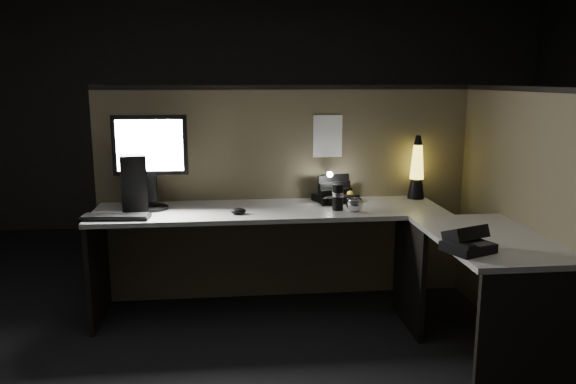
{
  "coord_description": "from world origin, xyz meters",
  "views": [
    {
      "loc": [
        -0.42,
        -3.01,
        1.57
      ],
      "look_at": [
        -0.05,
        0.35,
        0.89
      ],
      "focal_mm": 35.0,
      "sensor_mm": 36.0,
      "label": 1
    }
  ],
  "objects": [
    {
      "name": "steel_mug",
      "position": [
        0.39,
        0.45,
        0.77
      ],
      "size": [
        0.12,
        0.12,
        0.09
      ],
      "primitive_type": "imported",
      "rotation": [
        0.0,
        0.0,
        -0.11
      ],
      "color": "silver",
      "rests_on": "desk"
    },
    {
      "name": "lava_lamp",
      "position": [
        0.92,
        0.81,
        0.92
      ],
      "size": [
        0.12,
        0.12,
        0.45
      ],
      "color": "black",
      "rests_on": "desk"
    },
    {
      "name": "pc_tower",
      "position": [
        -1.04,
        0.7,
        0.92
      ],
      "size": [
        0.22,
        0.38,
        0.37
      ],
      "primitive_type": "cube",
      "rotation": [
        0.0,
        0.0,
        0.19
      ],
      "color": "black",
      "rests_on": "desk"
    },
    {
      "name": "monitor",
      "position": [
        -0.92,
        0.68,
        1.1
      ],
      "size": [
        0.48,
        0.2,
        0.61
      ],
      "rotation": [
        0.0,
        0.0,
        -0.02
      ],
      "color": "black",
      "rests_on": "desk"
    },
    {
      "name": "figurine",
      "position": [
        0.43,
        0.77,
        0.78
      ],
      "size": [
        0.05,
        0.05,
        0.05
      ],
      "primitive_type": "sphere",
      "color": "gold",
      "rests_on": "desk"
    },
    {
      "name": "clip_lamp",
      "position": [
        0.28,
        0.82,
        0.86
      ],
      "size": [
        0.04,
        0.17,
        0.21
      ],
      "color": "silver",
      "rests_on": "desk"
    },
    {
      "name": "keyboard",
      "position": [
        -1.11,
        0.42,
        0.74
      ],
      "size": [
        0.42,
        0.17,
        0.02
      ],
      "primitive_type": "cube",
      "rotation": [
        0.0,
        0.0,
        -0.08
      ],
      "color": "black",
      "rests_on": "desk"
    },
    {
      "name": "desk_phone",
      "position": [
        0.76,
        -0.44,
        0.78
      ],
      "size": [
        0.27,
        0.27,
        0.13
      ],
      "rotation": [
        0.0,
        0.0,
        0.4
      ],
      "color": "black",
      "rests_on": "desk"
    },
    {
      "name": "pinned_paper",
      "position": [
        0.29,
        0.9,
        1.17
      ],
      "size": [
        0.21,
        0.0,
        0.3
      ],
      "primitive_type": "cube",
      "color": "white",
      "rests_on": "partition_back"
    },
    {
      "name": "partition_back",
      "position": [
        0.0,
        0.93,
        0.75
      ],
      "size": [
        2.66,
        0.06,
        1.5
      ],
      "primitive_type": "cube",
      "color": "brown",
      "rests_on": "ground"
    },
    {
      "name": "room_shell",
      "position": [
        0.0,
        0.0,
        1.62
      ],
      "size": [
        6.0,
        6.0,
        6.0
      ],
      "color": "silver",
      "rests_on": "ground"
    },
    {
      "name": "partition_right",
      "position": [
        1.33,
        0.1,
        0.75
      ],
      "size": [
        0.06,
        1.66,
        1.5
      ],
      "primitive_type": "cube",
      "color": "brown",
      "rests_on": "ground"
    },
    {
      "name": "travel_mug",
      "position": [
        0.29,
        0.51,
        0.81
      ],
      "size": [
        0.08,
        0.08,
        0.17
      ],
      "primitive_type": "cylinder",
      "color": "black",
      "rests_on": "desk"
    },
    {
      "name": "floor",
      "position": [
        0.0,
        0.0,
        0.0
      ],
      "size": [
        6.0,
        6.0,
        0.0
      ],
      "primitive_type": "plane",
      "color": "black",
      "rests_on": "ground"
    },
    {
      "name": "organizer",
      "position": [
        0.33,
        0.78,
        0.77
      ],
      "size": [
        0.32,
        0.31,
        0.19
      ],
      "rotation": [
        0.0,
        0.0,
        0.41
      ],
      "color": "black",
      "rests_on": "desk"
    },
    {
      "name": "desk",
      "position": [
        0.18,
        0.25,
        0.58
      ],
      "size": [
        2.6,
        1.6,
        0.73
      ],
      "color": "#A6A59D",
      "rests_on": "ground"
    },
    {
      "name": "mouse",
      "position": [
        -0.36,
        0.46,
        0.75
      ],
      "size": [
        0.1,
        0.08,
        0.04
      ],
      "primitive_type": "ellipsoid",
      "rotation": [
        0.0,
        0.0,
        0.05
      ],
      "color": "black",
      "rests_on": "desk"
    }
  ]
}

